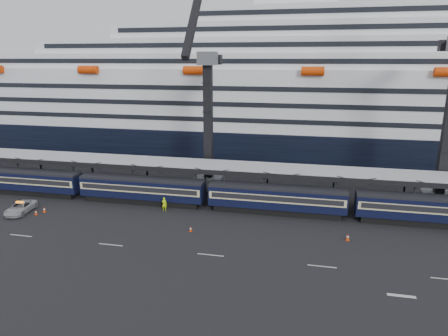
% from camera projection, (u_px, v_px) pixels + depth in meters
% --- Properties ---
extents(ground, '(260.00, 260.00, 0.00)m').
position_uv_depth(ground, '(339.00, 251.00, 45.05)').
color(ground, black).
rests_on(ground, ground).
extents(lane_markings, '(111.00, 4.27, 0.02)m').
position_uv_depth(lane_markings, '(430.00, 284.00, 38.47)').
color(lane_markings, beige).
rests_on(lane_markings, ground).
extents(train, '(133.05, 3.00, 4.05)m').
position_uv_depth(train, '(301.00, 200.00, 54.83)').
color(train, black).
rests_on(train, ground).
extents(canopy, '(130.00, 6.25, 5.53)m').
position_uv_depth(canopy, '(336.00, 173.00, 56.86)').
color(canopy, '#A0A1A8').
rests_on(canopy, ground).
extents(cruise_ship, '(214.09, 28.84, 34.00)m').
position_uv_depth(cruise_ship, '(325.00, 100.00, 85.36)').
color(cruise_ship, black).
rests_on(cruise_ship, ground).
extents(crane_dark_near, '(4.50, 17.75, 35.08)m').
position_uv_depth(crane_dark_near, '(208.00, 117.00, 63.45)').
color(crane_dark_near, '#4C4F54').
rests_on(crane_dark_near, ground).
extents(pickup_truck, '(3.20, 5.70, 1.51)m').
position_uv_depth(pickup_truck, '(21.00, 208.00, 56.01)').
color(pickup_truck, '#A2A5A9').
rests_on(pickup_truck, ground).
extents(worker, '(0.76, 0.51, 2.03)m').
position_uv_depth(worker, '(164.00, 204.00, 56.62)').
color(worker, '#CBFC0D').
rests_on(worker, ground).
extents(traffic_cone_a, '(0.41, 0.41, 0.82)m').
position_uv_depth(traffic_cone_a, '(44.00, 209.00, 56.31)').
color(traffic_cone_a, '#DA3A06').
rests_on(traffic_cone_a, ground).
extents(traffic_cone_b, '(0.38, 0.38, 0.76)m').
position_uv_depth(traffic_cone_b, '(36.00, 212.00, 55.36)').
color(traffic_cone_b, '#DA3A06').
rests_on(traffic_cone_b, ground).
extents(traffic_cone_c, '(0.35, 0.35, 0.69)m').
position_uv_depth(traffic_cone_c, '(191.00, 229.00, 50.04)').
color(traffic_cone_c, '#DA3A06').
rests_on(traffic_cone_c, ground).
extents(traffic_cone_d, '(0.43, 0.43, 0.86)m').
position_uv_depth(traffic_cone_d, '(348.00, 237.00, 47.55)').
color(traffic_cone_d, '#DA3A06').
rests_on(traffic_cone_d, ground).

